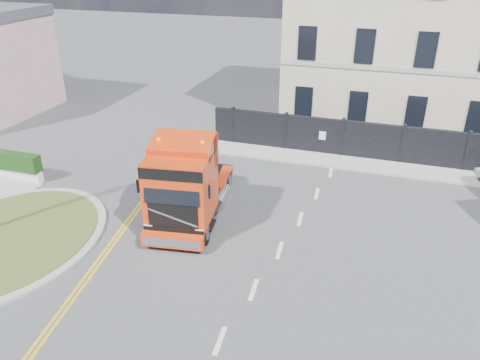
% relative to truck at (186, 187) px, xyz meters
% --- Properties ---
extents(ground, '(120.00, 120.00, 0.00)m').
position_rel_truck_xyz_m(ground, '(1.00, -0.33, -1.64)').
color(ground, '#424244').
rests_on(ground, ground).
extents(traffic_island, '(6.80, 6.80, 0.17)m').
position_rel_truck_xyz_m(traffic_island, '(-6.00, -3.33, -1.56)').
color(traffic_island, '#989892').
rests_on(traffic_island, ground).
extents(hoarding_fence, '(18.80, 0.25, 2.00)m').
position_rel_truck_xyz_m(hoarding_fence, '(7.56, 8.67, -0.64)').
color(hoarding_fence, black).
rests_on(hoarding_fence, ground).
extents(georgian_building, '(12.30, 10.30, 12.80)m').
position_rel_truck_xyz_m(georgian_building, '(7.00, 16.17, 4.13)').
color(georgian_building, beige).
rests_on(georgian_building, ground).
extents(pavement_far, '(20.00, 1.60, 0.12)m').
position_rel_truck_xyz_m(pavement_far, '(7.00, 7.77, -1.58)').
color(pavement_far, '#989892').
rests_on(pavement_far, ground).
extents(truck, '(3.13, 6.39, 3.67)m').
position_rel_truck_xyz_m(truck, '(0.00, 0.00, 0.00)').
color(truck, black).
rests_on(truck, ground).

